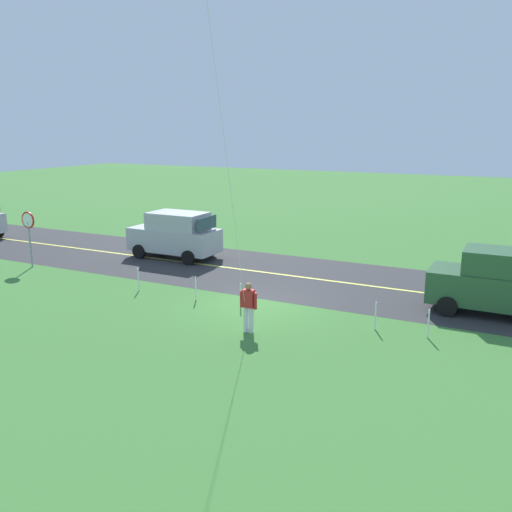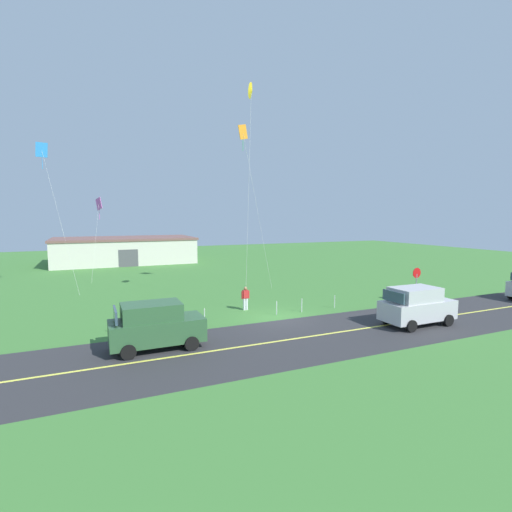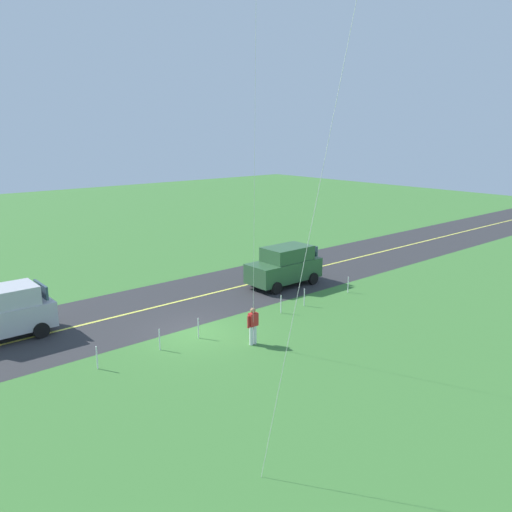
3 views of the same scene
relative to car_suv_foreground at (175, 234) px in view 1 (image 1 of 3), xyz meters
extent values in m
cube|color=#3D7533|center=(-6.75, 4.63, -1.20)|extent=(120.00, 120.00, 0.10)
cube|color=#2D2D30|center=(-6.75, 0.63, -1.15)|extent=(120.00, 7.00, 0.00)
cube|color=#E5E04C|center=(-6.75, 0.63, -1.15)|extent=(120.00, 0.16, 0.00)
cube|color=#B7B7BC|center=(0.08, 0.00, -0.26)|extent=(4.40, 1.90, 1.10)
cube|color=#B7B7BC|center=(-0.17, 0.00, 0.69)|extent=(2.73, 1.75, 0.80)
cube|color=#334756|center=(0.91, 0.00, 0.69)|extent=(0.10, 1.62, 0.64)
cube|color=#334756|center=(-1.79, 0.00, 0.69)|extent=(0.10, 1.62, 0.60)
cylinder|color=black|center=(1.51, 0.95, -0.81)|extent=(0.68, 0.22, 0.68)
cylinder|color=black|center=(1.51, -0.95, -0.81)|extent=(0.68, 0.22, 0.68)
cylinder|color=black|center=(-1.35, 0.95, -0.81)|extent=(0.68, 0.22, 0.68)
cylinder|color=black|center=(-1.35, -0.95, -0.81)|extent=(0.68, 0.22, 0.68)
cube|color=#2D5633|center=(-14.54, 2.06, -0.26)|extent=(4.40, 1.90, 1.10)
cube|color=#2D5633|center=(-14.79, 2.06, 0.69)|extent=(2.73, 1.75, 0.80)
cube|color=#334756|center=(-13.71, 2.06, 0.69)|extent=(0.10, 1.62, 0.64)
cylinder|color=black|center=(-13.11, 3.01, -0.81)|extent=(0.68, 0.22, 0.68)
cylinder|color=black|center=(-13.11, 1.11, -0.81)|extent=(0.68, 0.22, 0.68)
cylinder|color=gray|center=(4.79, 4.53, -0.10)|extent=(0.08, 0.08, 2.10)
cylinder|color=red|center=(4.79, 4.53, 1.02)|extent=(0.76, 0.04, 0.76)
cylinder|color=white|center=(4.79, 4.55, 1.02)|extent=(0.62, 0.01, 0.62)
cylinder|color=silver|center=(-7.90, 7.34, -0.74)|extent=(0.16, 0.16, 0.82)
cylinder|color=silver|center=(-7.72, 7.34, -0.74)|extent=(0.16, 0.16, 0.82)
cube|color=red|center=(-7.81, 7.34, -0.05)|extent=(0.36, 0.22, 0.56)
cylinder|color=red|center=(-8.05, 7.34, -0.10)|extent=(0.10, 0.10, 0.52)
cylinder|color=red|center=(-7.57, 7.34, -0.10)|extent=(0.10, 0.10, 0.52)
sphere|color=#9E704C|center=(-7.81, 7.34, 0.34)|extent=(0.22, 0.22, 0.22)
cylinder|color=silver|center=(-7.26, 8.11, 6.34)|extent=(1.13, 1.55, 14.98)
cylinder|color=silver|center=(-12.88, 5.33, -0.70)|extent=(0.05, 0.05, 0.90)
cylinder|color=silver|center=(-11.27, 5.33, -0.70)|extent=(0.05, 0.05, 0.90)
cylinder|color=silver|center=(-6.46, 5.33, -0.70)|extent=(0.05, 0.05, 0.90)
cylinder|color=silver|center=(-4.58, 5.33, -0.70)|extent=(0.05, 0.05, 0.90)
cylinder|color=silver|center=(-1.94, 5.33, -0.70)|extent=(0.05, 0.05, 0.90)
camera|label=1|loc=(-15.21, 21.55, 5.06)|focal=38.31mm
camera|label=2|loc=(-17.34, -15.98, 5.14)|focal=26.49mm
camera|label=3|loc=(4.89, 22.52, 7.48)|focal=35.94mm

